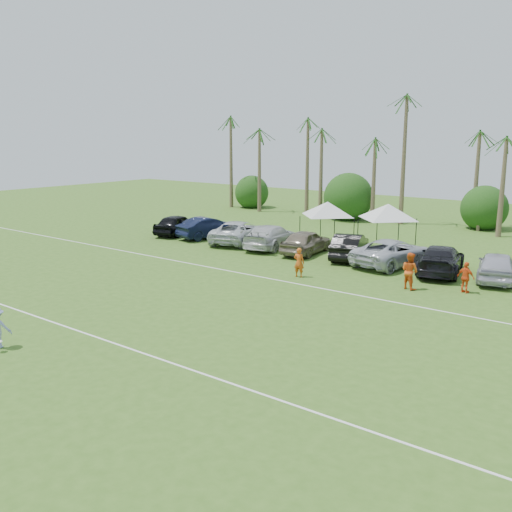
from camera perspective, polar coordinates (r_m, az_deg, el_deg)
The scene contains 26 objects.
ground at distance 24.66m, azimuth -22.05°, elevation -7.90°, with size 120.00×120.00×0.00m, color #3A611D.
field_lines at distance 29.21m, azimuth -8.42°, elevation -4.04°, with size 80.00×12.10×0.01m.
palm_tree_0 at distance 65.02m, azimuth -2.94°, elevation 11.57°, with size 2.40×2.40×8.90m.
palm_tree_1 at distance 61.88m, azimuth 0.65°, elevation 12.37°, with size 2.40×2.40×9.90m.
palm_tree_2 at distance 59.01m, azimuth 4.63°, elevation 13.18°, with size 2.40×2.40×10.90m.
palm_tree_3 at distance 56.93m, azimuth 8.12°, elevation 14.00°, with size 2.40×2.40×11.90m.
palm_tree_4 at distance 55.01m, azimuth 11.72°, elevation 11.25°, with size 2.40×2.40×8.90m.
palm_tree_5 at distance 53.36m, azimuth 15.69°, elevation 11.98°, with size 2.40×2.40×9.90m.
palm_tree_6 at distance 51.98m, azimuth 19.92°, elevation 12.67°, with size 2.40×2.40×10.90m.
bush_tree_0 at distance 64.20m, azimuth -0.25°, elevation 6.50°, with size 4.00×4.00×4.00m.
bush_tree_1 at distance 57.15m, azimuth 10.12°, elevation 5.62°, with size 4.00×4.00×4.00m.
bush_tree_2 at distance 52.70m, azimuth 21.75°, elevation 4.42°, with size 4.00×4.00×4.00m.
sideline_player_a at distance 32.75m, azimuth 4.32°, elevation -0.65°, with size 0.62×0.41×1.70m, color #D25317.
sideline_player_b at distance 31.18m, azimuth 15.12°, elevation -1.44°, with size 0.96×0.75×1.97m, color #E95819.
sideline_player_c at distance 31.34m, azimuth 20.25°, elevation -2.03°, with size 0.96×0.40×1.63m, color #F0521A.
canopy_tent_left at distance 42.79m, azimuth 7.19°, elevation 5.41°, with size 4.53×4.53×3.67m.
canopy_tent_right at distance 41.37m, azimuth 13.10°, elevation 5.10°, with size 4.67×4.67×3.79m.
parked_car_0 at distance 47.00m, azimuth -7.88°, elevation 3.14°, with size 1.97×4.90×1.67m, color black.
parked_car_1 at distance 45.10m, azimuth -4.79°, elevation 2.84°, with size 1.77×5.07×1.67m, color black.
parked_car_2 at distance 43.04m, azimuth -1.78°, elevation 2.43°, with size 2.77×6.01×1.67m, color silver.
parked_car_3 at distance 41.10m, azimuth 1.52°, elevation 1.97°, with size 2.34×5.76×1.67m, color silver.
parked_car_4 at distance 39.20m, azimuth 5.02°, elevation 1.43°, with size 1.97×4.90×1.67m, color #7E715D.
parked_car_5 at distance 38.03m, azimuth 9.34°, elevation 0.99°, with size 1.77×5.07×1.67m, color black.
parked_car_6 at distance 36.52m, azimuth 13.50°, elevation 0.35°, with size 2.77×6.01×1.67m, color silver.
parked_car_7 at distance 35.24m, azimuth 17.99°, elevation -0.33°, with size 2.34×5.76×1.67m, color black.
parked_car_8 at distance 34.50m, azimuth 22.93°, elevation -0.96°, with size 1.97×4.90×1.67m, color #B5B3C2.
Camera 1 is at (20.38, -11.31, 8.06)m, focal length 40.00 mm.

